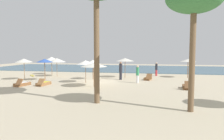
% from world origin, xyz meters
% --- Properties ---
extents(ground_plane, '(60.00, 60.00, 0.00)m').
position_xyz_m(ground_plane, '(0.00, 0.00, 0.00)').
color(ground_plane, beige).
extents(ocean_water, '(48.00, 16.00, 0.06)m').
position_xyz_m(ocean_water, '(0.00, 17.00, 0.03)').
color(ocean_water, '#3D6075').
rests_on(ocean_water, ground_plane).
extents(umbrella_0, '(1.84, 1.84, 2.20)m').
position_xyz_m(umbrella_0, '(-1.18, -1.03, 2.00)').
color(umbrella_0, brown).
rests_on(umbrella_0, ground_plane).
extents(umbrella_1, '(1.87, 1.87, 2.30)m').
position_xyz_m(umbrella_1, '(-8.36, -0.27, 2.10)').
color(umbrella_1, olive).
rests_on(umbrella_1, ground_plane).
extents(umbrella_2, '(1.70, 1.70, 2.14)m').
position_xyz_m(umbrella_2, '(-1.21, 1.56, 1.91)').
color(umbrella_2, brown).
rests_on(umbrella_2, ground_plane).
extents(umbrella_3, '(2.29, 2.29, 2.12)m').
position_xyz_m(umbrella_3, '(0.30, -3.27, 1.94)').
color(umbrella_3, olive).
rests_on(umbrella_3, ground_plane).
extents(umbrella_4, '(2.20, 2.20, 2.24)m').
position_xyz_m(umbrella_4, '(-6.32, 3.37, 2.00)').
color(umbrella_4, olive).
rests_on(umbrella_4, ground_plane).
extents(umbrella_5, '(2.10, 2.10, 2.29)m').
position_xyz_m(umbrella_5, '(2.01, 3.83, 2.11)').
color(umbrella_5, brown).
rests_on(umbrella_5, ground_plane).
extents(umbrella_6, '(1.72, 1.72, 2.29)m').
position_xyz_m(umbrella_6, '(-5.88, -0.38, 2.11)').
color(umbrella_6, brown).
rests_on(umbrella_6, ground_plane).
extents(umbrella_7, '(1.88, 1.88, 2.34)m').
position_xyz_m(umbrella_7, '(-8.01, 5.36, 2.09)').
color(umbrella_7, olive).
rests_on(umbrella_7, ground_plane).
extents(umbrella_8, '(1.81, 1.81, 2.20)m').
position_xyz_m(umbrella_8, '(9.17, 5.10, 2.04)').
color(umbrella_8, brown).
rests_on(umbrella_8, ground_plane).
extents(lounger_0, '(0.97, 1.76, 0.72)m').
position_xyz_m(lounger_0, '(-6.20, -3.94, 0.18)').
color(lounger_0, brown).
rests_on(lounger_0, ground_plane).
extents(lounger_1, '(0.69, 1.69, 0.73)m').
position_xyz_m(lounger_1, '(8.05, -2.63, 0.17)').
color(lounger_1, brown).
rests_on(lounger_1, ground_plane).
extents(lounger_2, '(0.88, 1.77, 0.69)m').
position_xyz_m(lounger_2, '(-4.46, -3.30, 0.18)').
color(lounger_2, olive).
rests_on(lounger_2, ground_plane).
extents(lounger_3, '(0.90, 1.74, 0.73)m').
position_xyz_m(lounger_3, '(4.73, 2.41, 0.17)').
color(lounger_3, brown).
rests_on(lounger_3, ground_plane).
extents(person_0, '(0.44, 0.44, 1.96)m').
position_xyz_m(person_0, '(1.81, 1.95, 1.00)').
color(person_0, '#26262D').
rests_on(person_0, ground_plane).
extents(person_1, '(0.38, 0.38, 1.70)m').
position_xyz_m(person_1, '(5.61, 6.47, 0.87)').
color(person_1, '#BF3338').
rests_on(person_1, ground_plane).
extents(person_2, '(0.39, 0.39, 1.73)m').
position_xyz_m(person_2, '(3.81, -0.16, 0.89)').
color(person_2, white).
rests_on(person_2, ground_plane).
extents(palm_2, '(2.81, 2.81, 6.51)m').
position_xyz_m(palm_2, '(7.32, -9.61, 5.62)').
color(palm_2, brown).
rests_on(palm_2, ground_plane).
extents(surfboard, '(1.77, 2.07, 0.07)m').
position_xyz_m(surfboard, '(-9.74, 3.44, 0.04)').
color(surfboard, gold).
rests_on(surfboard, ground_plane).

